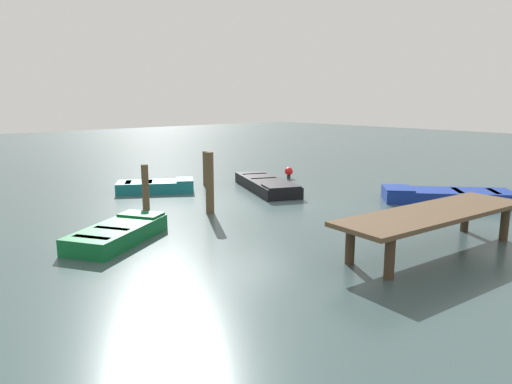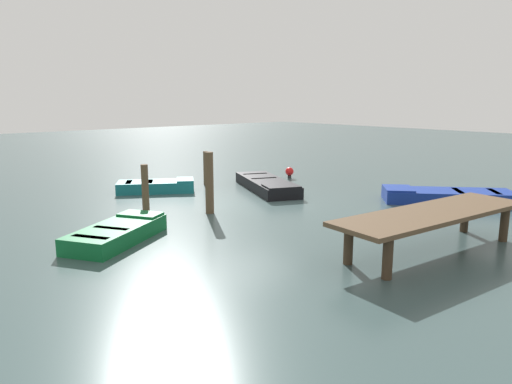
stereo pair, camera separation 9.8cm
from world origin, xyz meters
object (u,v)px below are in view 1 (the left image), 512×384
object	(u,v)px
mooring_piling_mid_right	(146,191)
mooring_piling_center	(205,168)
rowboat_black	(266,184)
mooring_piling_near_right	(210,183)
rowboat_blue	(446,195)
rowboat_green	(118,233)
marker_buoy	(289,172)
dock_segment	(435,216)
rowboat_teal	(156,186)

from	to	relation	value
mooring_piling_mid_right	mooring_piling_center	size ratio (longest dim) A/B	1.14
rowboat_black	mooring_piling_near_right	world-z (taller)	mooring_piling_near_right
rowboat_blue	mooring_piling_near_right	bearing A→B (deg)	18.24
rowboat_green	marker_buoy	world-z (taller)	marker_buoy
dock_segment	rowboat_green	world-z (taller)	dock_segment
marker_buoy	rowboat_black	bearing A→B (deg)	27.81
dock_segment	rowboat_blue	size ratio (longest dim) A/B	1.37
dock_segment	rowboat_black	distance (m)	8.20
rowboat_black	marker_buoy	distance (m)	2.88
rowboat_teal	rowboat_blue	bearing A→B (deg)	-18.94
rowboat_green	mooring_piling_near_right	distance (m)	3.56
rowboat_black	rowboat_blue	distance (m)	6.36
mooring_piling_mid_right	marker_buoy	xyz separation A→B (m)	(-7.98, -2.06, -0.49)
mooring_piling_center	mooring_piling_near_right	bearing A→B (deg)	56.60
rowboat_black	marker_buoy	world-z (taller)	marker_buoy
mooring_piling_near_right	marker_buoy	bearing A→B (deg)	-154.95
rowboat_teal	mooring_piling_center	bearing A→B (deg)	31.23
rowboat_black	rowboat_blue	world-z (taller)	same
mooring_piling_near_right	rowboat_black	bearing A→B (deg)	-156.89
rowboat_teal	mooring_piling_mid_right	xyz separation A→B (m)	(2.09, 3.14, 0.56)
rowboat_teal	rowboat_black	bearing A→B (deg)	-3.98
mooring_piling_mid_right	mooring_piling_near_right	xyz separation A→B (m)	(-1.66, 0.89, 0.16)
dock_segment	rowboat_teal	bearing A→B (deg)	-77.31
dock_segment	rowboat_green	bearing A→B (deg)	-41.11
mooring_piling_mid_right	marker_buoy	distance (m)	8.26
mooring_piling_near_right	rowboat_blue	bearing A→B (deg)	150.54
rowboat_black	mooring_piling_mid_right	world-z (taller)	mooring_piling_mid_right
rowboat_green	rowboat_blue	xyz separation A→B (m)	(-10.30, 3.03, -0.00)
rowboat_teal	marker_buoy	size ratio (longest dim) A/B	6.15
dock_segment	mooring_piling_near_right	bearing A→B (deg)	-69.27
mooring_piling_near_right	marker_buoy	distance (m)	7.02
rowboat_blue	mooring_piling_mid_right	bearing A→B (deg)	18.45
dock_segment	rowboat_green	size ratio (longest dim) A/B	1.82
rowboat_black	mooring_piling_near_right	xyz separation A→B (m)	(3.78, 1.62, 0.71)
rowboat_black	marker_buoy	bearing A→B (deg)	141.20
rowboat_teal	dock_segment	bearing A→B (deg)	-51.35
rowboat_teal	mooring_piling_mid_right	world-z (taller)	mooring_piling_mid_right
dock_segment	rowboat_teal	distance (m)	10.41
rowboat_green	rowboat_teal	xyz separation A→B (m)	(-3.80, -4.92, 0.00)
rowboat_green	mooring_piling_near_right	xyz separation A→B (m)	(-3.37, -0.88, 0.71)
rowboat_teal	marker_buoy	bearing A→B (deg)	21.47
mooring_piling_near_right	rowboat_teal	bearing A→B (deg)	-96.09
mooring_piling_mid_right	mooring_piling_center	xyz separation A→B (m)	(-4.30, -3.12, -0.09)
mooring_piling_mid_right	rowboat_black	bearing A→B (deg)	-172.44
mooring_piling_near_right	dock_segment	bearing A→B (deg)	104.90
rowboat_black	mooring_piling_mid_right	bearing A→B (deg)	-59.05
rowboat_teal	mooring_piling_near_right	distance (m)	4.12
dock_segment	marker_buoy	world-z (taller)	dock_segment
dock_segment	rowboat_black	world-z (taller)	dock_segment
rowboat_green	mooring_piling_center	bearing A→B (deg)	8.02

